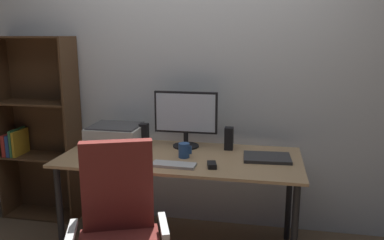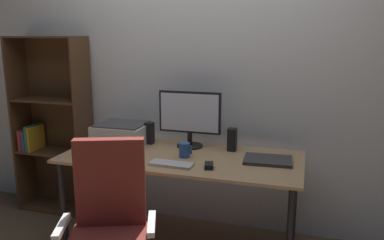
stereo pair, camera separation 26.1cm
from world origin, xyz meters
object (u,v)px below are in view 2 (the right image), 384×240
Objects in this scene: printer at (122,133)px; bookshelf at (53,127)px; laptop at (268,160)px; monitor at (190,116)px; desk at (181,166)px; mouse at (209,166)px; coffee_mug at (185,150)px; speaker_left at (149,133)px; office_chair at (109,240)px; speaker_right at (232,140)px; keyboard at (171,164)px.

printer is 0.25× the size of bookshelf.
bookshelf is at bearing 167.06° from laptop.
monitor reaches higher than laptop.
desk is 17.67× the size of mouse.
laptop is (0.62, -0.19, -0.23)m from monitor.
coffee_mug is 0.61× the size of speaker_left.
laptop is 0.32× the size of office_chair.
bookshelf is at bearing 166.08° from printer.
speaker_right reaches higher than printer.
mouse is (0.25, 0.02, 0.01)m from keyboard.
coffee_mug reaches higher than laptop.
coffee_mug is 0.26× the size of printer.
keyboard is 0.18× the size of bookshelf.
monitor is at bearing 59.62° from office_chair.
desk is at bearing 128.93° from mouse.
laptop is 1.88× the size of speaker_left.
bookshelf reaches higher than keyboard.
bookshelf is at bearing 158.64° from keyboard.
speaker_left is (-0.59, 0.42, 0.07)m from mouse.
keyboard is 0.91× the size of laptop.
printer is (-1.16, 0.13, 0.07)m from laptop.
bookshelf is at bearing 174.95° from speaker_right.
speaker_left reaches higher than desk.
bookshelf reaches higher than printer.
speaker_right reaches higher than desk.
laptop is 0.34m from speaker_right.
office_chair is (-0.21, -0.72, -0.33)m from coffee_mug.
printer is at bearing -173.91° from monitor.
desk is at bearing -179.43° from laptop.
office_chair is at bearing -106.19° from coffee_mug.
monitor is at bearing -5.95° from bookshelf.
office_chair is at bearing -67.94° from printer.
desk is 16.48× the size of coffee_mug.
office_chair reaches higher than laptop.
mouse is 0.30× the size of laptop.
mouse is 0.89m from printer.
printer is 1.06m from office_chair.
bookshelf is at bearing 171.67° from speaker_left.
coffee_mug is 0.38m from speaker_right.
bookshelf reaches higher than laptop.
laptop is at bearing -9.55° from bookshelf.
mouse is (0.25, -0.20, 0.09)m from desk.
desk is 1.68× the size of office_chair.
printer reaches higher than coffee_mug.
keyboard is (0.01, -0.45, -0.23)m from monitor.
monitor is 0.57m from printer.
bookshelf reaches higher than mouse.
bookshelf reaches higher than office_chair.
mouse is 0.93× the size of coffee_mug.
desk is at bearing -33.28° from speaker_left.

